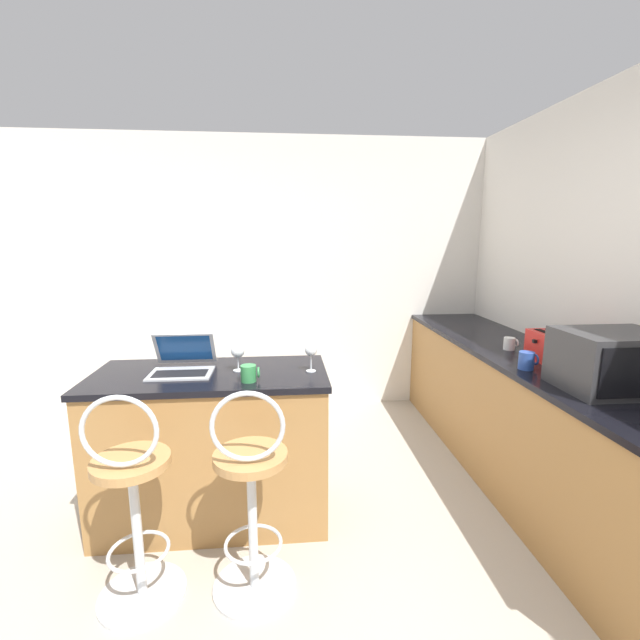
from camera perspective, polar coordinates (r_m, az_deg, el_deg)
name	(u,v)px	position (r m, az deg, el deg)	size (l,w,h in m)	color
ground_plane	(255,628)	(2.31, -8.63, -35.52)	(20.00, 20.00, 0.00)	#ADA393
wall_back	(267,277)	(4.18, -7.12, 5.74)	(12.00, 0.06, 2.60)	silver
breakfast_bar	(214,445)	(2.72, -13.99, -15.93)	(1.34, 0.63, 0.91)	#9E703D
counter_right	(523,418)	(3.31, 25.47, -11.71)	(0.67, 3.07, 0.91)	#9E703D
bar_stool_near	(133,504)	(2.25, -23.64, -21.58)	(0.40, 0.40, 1.04)	silver
bar_stool_far	(252,498)	(2.15, -9.12, -22.37)	(0.40, 0.40, 1.04)	silver
laptop	(183,362)	(2.60, -17.82, -5.37)	(0.35, 0.31, 0.22)	#B7BABF
microwave	(613,361)	(2.61, 34.50, -4.54)	(0.50, 0.39, 0.30)	#2D2D30
toaster	(550,347)	(3.03, 28.28, -3.14)	(0.20, 0.25, 0.19)	red
wine_glass_tall	(311,351)	(2.46, -1.22, -4.19)	(0.07, 0.07, 0.16)	silver
mug_white	(510,344)	(3.23, 23.97, -2.89)	(0.09, 0.07, 0.09)	white
mug_green	(249,373)	(2.34, -9.44, -7.02)	(0.10, 0.08, 0.09)	#338447
wine_glass_short	(238,352)	(2.51, -10.91, -4.20)	(0.08, 0.08, 0.16)	silver
mug_blue	(527,360)	(2.79, 25.86, -4.88)	(0.10, 0.09, 0.10)	#2D51AD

